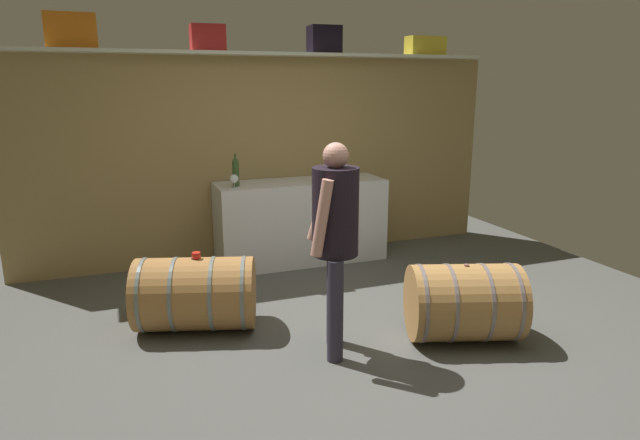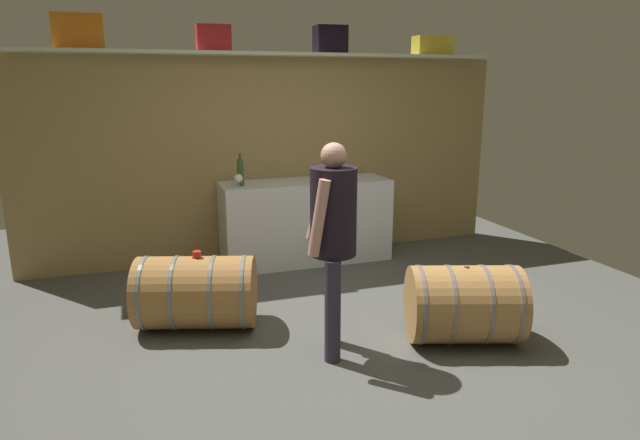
% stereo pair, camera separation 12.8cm
% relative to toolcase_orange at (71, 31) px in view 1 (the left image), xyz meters
% --- Properties ---
extents(ground_plane, '(6.48, 7.94, 0.02)m').
position_rel_toolcase_orange_xyz_m(ground_plane, '(1.82, -1.63, -2.35)').
color(ground_plane, '#51524F').
extents(back_wall_panel, '(5.28, 0.10, 2.16)m').
position_rel_toolcase_orange_xyz_m(back_wall_panel, '(1.82, 0.15, -1.26)').
color(back_wall_panel, '#9F8452').
rests_on(back_wall_panel, ground).
extents(high_shelf_board, '(4.86, 0.40, 0.03)m').
position_rel_toolcase_orange_xyz_m(high_shelf_board, '(1.82, 0.00, -0.17)').
color(high_shelf_board, silver).
rests_on(high_shelf_board, back_wall_panel).
extents(toolcase_orange, '(0.44, 0.22, 0.31)m').
position_rel_toolcase_orange_xyz_m(toolcase_orange, '(0.00, 0.00, 0.00)').
color(toolcase_orange, orange).
rests_on(toolcase_orange, high_shelf_board).
extents(toolcase_red, '(0.34, 0.26, 0.25)m').
position_rel_toolcase_orange_xyz_m(toolcase_red, '(1.22, 0.00, -0.03)').
color(toolcase_red, red).
rests_on(toolcase_red, high_shelf_board).
extents(toolcase_black, '(0.34, 0.27, 0.28)m').
position_rel_toolcase_orange_xyz_m(toolcase_black, '(2.44, 0.00, -0.01)').
color(toolcase_black, black).
rests_on(toolcase_black, high_shelf_board).
extents(toolcase_yellow, '(0.44, 0.20, 0.21)m').
position_rel_toolcase_orange_xyz_m(toolcase_yellow, '(3.66, 0.00, -0.05)').
color(toolcase_yellow, yellow).
rests_on(toolcase_yellow, high_shelf_board).
extents(work_cabinet, '(1.80, 0.58, 0.88)m').
position_rel_toolcase_orange_xyz_m(work_cabinet, '(2.09, -0.20, -1.90)').
color(work_cabinet, white).
rests_on(work_cabinet, ground).
extents(wine_bottle_green, '(0.07, 0.07, 0.33)m').
position_rel_toolcase_orange_xyz_m(wine_bottle_green, '(1.39, -0.25, -1.31)').
color(wine_bottle_green, '#355428').
rests_on(wine_bottle_green, work_cabinet).
extents(wine_glass, '(0.09, 0.09, 0.14)m').
position_rel_toolcase_orange_xyz_m(wine_glass, '(1.35, -0.36, -1.37)').
color(wine_glass, white).
rests_on(wine_glass, work_cabinet).
extents(red_funnel, '(0.11, 0.11, 0.10)m').
position_rel_toolcase_orange_xyz_m(red_funnel, '(2.50, -0.19, -1.41)').
color(red_funnel, red).
rests_on(red_funnel, work_cabinet).
extents(wine_barrel_near, '(1.04, 0.82, 0.59)m').
position_rel_toolcase_orange_xyz_m(wine_barrel_near, '(0.77, -1.53, -2.05)').
color(wine_barrel_near, '#A7733C').
rests_on(wine_barrel_near, ground).
extents(wine_barrel_far, '(0.95, 0.80, 0.59)m').
position_rel_toolcase_orange_xyz_m(wine_barrel_far, '(2.62, -2.43, -2.05)').
color(wine_barrel_far, '#AD7B43').
rests_on(wine_barrel_far, ground).
extents(tasting_cup, '(0.07, 0.07, 0.04)m').
position_rel_toolcase_orange_xyz_m(tasting_cup, '(0.79, -1.53, -1.74)').
color(tasting_cup, red).
rests_on(tasting_cup, wine_barrel_near).
extents(winemaker_pouring, '(0.40, 0.48, 1.51)m').
position_rel_toolcase_orange_xyz_m(winemaker_pouring, '(1.63, -2.27, -1.42)').
color(winemaker_pouring, '#302B3C').
rests_on(winemaker_pouring, ground).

